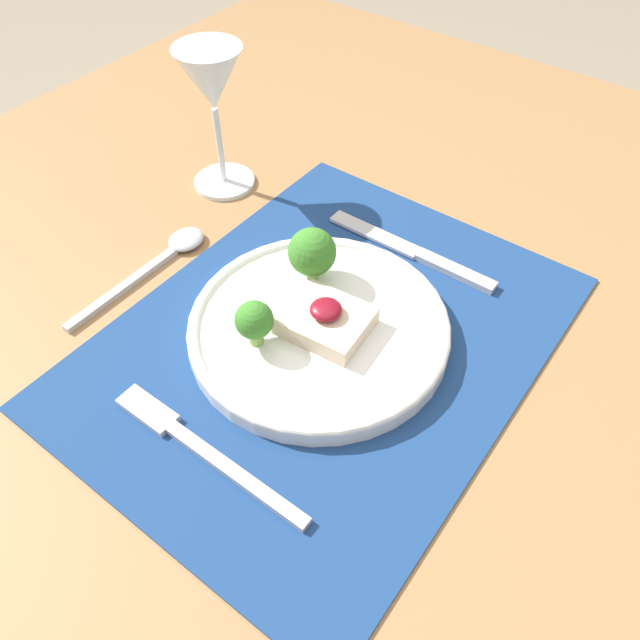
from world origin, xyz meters
The scene contains 8 objects.
ground_plane centered at (0.00, 0.00, 0.00)m, with size 8.00×8.00×0.00m, color gray.
dining_table centered at (0.00, 0.00, 0.66)m, with size 1.41×1.30×0.73m.
placemat centered at (0.00, 0.00, 0.73)m, with size 0.50×0.38×0.00m, color navy.
dinner_plate centered at (0.00, 0.01, 0.74)m, with size 0.26×0.26×0.08m.
fork centered at (-0.17, 0.02, 0.73)m, with size 0.02×0.21×0.01m.
knife centered at (0.16, -0.01, 0.73)m, with size 0.02×0.21×0.01m.
spoon centered at (-0.01, 0.22, 0.73)m, with size 0.19×0.04×0.01m.
wine_glass_near centered at (0.14, 0.26, 0.86)m, with size 0.08×0.08×0.18m.
Camera 1 is at (-0.33, -0.24, 1.20)m, focal length 35.00 mm.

